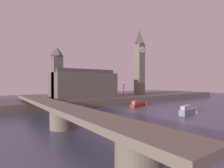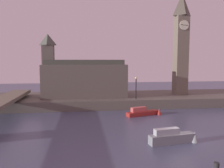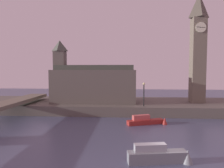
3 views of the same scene
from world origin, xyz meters
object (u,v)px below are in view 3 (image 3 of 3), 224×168
Objects in this scene: clock_tower at (198,47)px; boat_dinghy_red at (149,121)px; parliament_hall at (92,83)px; boat_cruiser_grey at (161,155)px; streetlamp at (144,91)px.

boat_dinghy_red is (-8.91, -9.25, -10.34)m from clock_tower.
parliament_hall reaches higher than boat_cruiser_grey.
clock_tower is 12.37m from streetlamp.
parliament_hall is 9.27m from streetlamp.
streetlamp is at bearing 89.83° from boat_cruiser_grey.
parliament_hall is at bearing 112.89° from boat_cruiser_grey.
streetlamp is at bearing 92.99° from boat_dinghy_red.
boat_cruiser_grey is (-0.05, -16.00, -3.18)m from streetlamp.
clock_tower is 3.31× the size of boat_dinghy_red.
parliament_hall is at bearing 155.69° from streetlamp.
streetlamp is (8.41, -3.80, -0.89)m from parliament_hall.
streetlamp is at bearing -24.31° from parliament_hall.
streetlamp is (-9.16, -4.45, -7.01)m from clock_tower.
parliament_hall is at bearing 135.21° from boat_dinghy_red.
clock_tower is 18.62m from parliament_hall.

